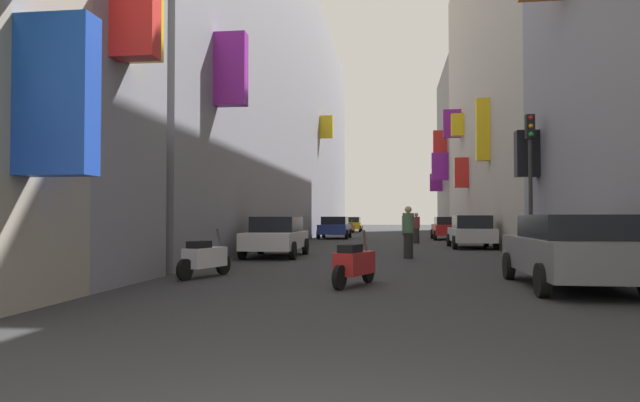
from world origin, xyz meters
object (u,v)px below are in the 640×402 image
at_px(pedestrian_crossing, 408,232).
at_px(parked_car_red, 447,228).
at_px(scooter_white, 205,258).
at_px(scooter_orange, 349,228).
at_px(scooter_red, 354,263).
at_px(traffic_light_near_corner, 530,162).
at_px(parked_car_grey, 570,249).
at_px(parked_car_silver, 471,231).
at_px(parked_car_blue, 335,227).
at_px(parked_car_yellow, 352,224).
at_px(parked_car_white, 276,236).
at_px(pedestrian_near_right, 404,224).
at_px(pedestrian_near_left, 416,228).

bearing_deg(pedestrian_crossing, parked_car_red, 80.50).
bearing_deg(scooter_white, scooter_orange, 89.25).
xyz_separation_m(scooter_red, traffic_light_near_corner, (4.98, 6.71, 2.63)).
bearing_deg(scooter_white, parked_car_grey, -7.34).
height_order(scooter_white, scooter_orange, same).
bearing_deg(parked_car_silver, scooter_white, -119.70).
distance_m(parked_car_silver, scooter_red, 15.45).
bearing_deg(parked_car_silver, parked_car_blue, 124.22).
xyz_separation_m(parked_car_silver, traffic_light_near_corner, (0.74, -8.14, 2.32)).
bearing_deg(parked_car_blue, scooter_white, -91.17).
bearing_deg(parked_car_blue, parked_car_yellow, 90.55).
bearing_deg(scooter_white, parked_car_white, 88.35).
height_order(parked_car_white, scooter_red, parked_car_white).
bearing_deg(parked_car_silver, pedestrian_near_right, 99.05).
xyz_separation_m(parked_car_yellow, parked_car_silver, (7.46, -27.65, 0.03)).
distance_m(parked_car_grey, pedestrian_crossing, 8.26).
xyz_separation_m(parked_car_red, scooter_orange, (-7.11, 13.48, -0.28)).
height_order(parked_car_blue, parked_car_silver, parked_car_silver).
bearing_deg(pedestrian_near_left, traffic_light_near_corner, -76.59).
relative_size(scooter_red, scooter_orange, 1.02).
xyz_separation_m(scooter_orange, pedestrian_near_left, (5.03, -18.64, 0.35)).
relative_size(parked_car_yellow, parked_car_silver, 1.09).
xyz_separation_m(parked_car_grey, scooter_orange, (-7.29, 37.78, -0.30)).
bearing_deg(parked_car_white, pedestrian_near_left, 64.32).
relative_size(scooter_red, pedestrian_crossing, 1.05).
distance_m(parked_car_yellow, scooter_orange, 4.54).
bearing_deg(parked_car_red, parked_car_blue, 171.35).
distance_m(parked_car_blue, parked_car_white, 17.27).
bearing_deg(parked_car_blue, scooter_red, -83.20).
distance_m(parked_car_white, traffic_light_near_corner, 8.79).
bearing_deg(parked_car_yellow, scooter_orange, -88.10).
bearing_deg(scooter_orange, parked_car_white, -90.54).
height_order(parked_car_yellow, pedestrian_near_right, pedestrian_near_right).
height_order(parked_car_blue, pedestrian_crossing, pedestrian_crossing).
distance_m(parked_car_yellow, pedestrian_near_right, 11.74).
bearing_deg(parked_car_red, scooter_red, -99.38).
relative_size(scooter_orange, pedestrian_crossing, 1.03).
bearing_deg(parked_car_grey, pedestrian_near_left, 96.72).
relative_size(scooter_white, pedestrian_crossing, 1.07).
distance_m(scooter_red, pedestrian_near_right, 31.82).
distance_m(parked_car_yellow, pedestrian_crossing, 34.89).
bearing_deg(parked_car_white, parked_car_red, 65.47).
bearing_deg(scooter_orange, parked_car_grey, -79.09).
bearing_deg(parked_car_yellow, parked_car_red, -68.04).
relative_size(parked_car_silver, pedestrian_near_left, 2.46).
relative_size(parked_car_silver, scooter_white, 2.13).
height_order(parked_car_grey, scooter_red, parked_car_grey).
relative_size(parked_car_blue, parked_car_white, 1.03).
bearing_deg(parked_car_grey, pedestrian_crossing, 110.94).
bearing_deg(parked_car_white, parked_car_grey, -46.99).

